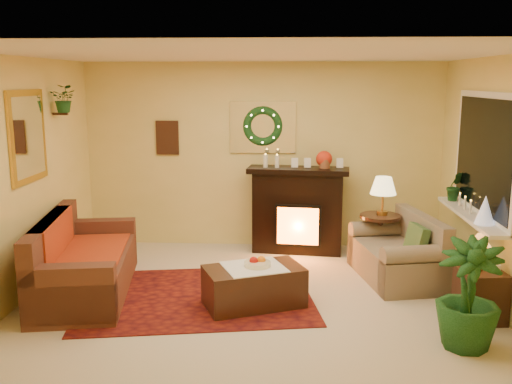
{
  "coord_description": "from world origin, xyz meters",
  "views": [
    {
      "loc": [
        0.31,
        -5.74,
        2.35
      ],
      "look_at": [
        0.0,
        0.35,
        1.15
      ],
      "focal_mm": 40.0,
      "sensor_mm": 36.0,
      "label": 1
    }
  ],
  "objects_px": {
    "end_table_square": "(480,294)",
    "sofa": "(86,256)",
    "loveseat": "(396,245)",
    "coffee_table": "(254,287)",
    "fireplace": "(298,213)",
    "side_table_round": "(379,241)"
  },
  "relations": [
    {
      "from": "coffee_table",
      "to": "fireplace",
      "type": "bearing_deg",
      "value": 53.72
    },
    {
      "from": "sofa",
      "to": "fireplace",
      "type": "height_order",
      "value": "fireplace"
    },
    {
      "from": "fireplace",
      "to": "loveseat",
      "type": "distance_m",
      "value": 1.57
    },
    {
      "from": "fireplace",
      "to": "loveseat",
      "type": "relative_size",
      "value": 0.91
    },
    {
      "from": "fireplace",
      "to": "side_table_round",
      "type": "relative_size",
      "value": 1.81
    },
    {
      "from": "fireplace",
      "to": "end_table_square",
      "type": "xyz_separation_m",
      "value": [
        1.76,
        -2.22,
        -0.28
      ]
    },
    {
      "from": "side_table_round",
      "to": "end_table_square",
      "type": "distance_m",
      "value": 1.81
    },
    {
      "from": "sofa",
      "to": "end_table_square",
      "type": "relative_size",
      "value": 3.96
    },
    {
      "from": "end_table_square",
      "to": "sofa",
      "type": "bearing_deg",
      "value": 172.61
    },
    {
      "from": "loveseat",
      "to": "coffee_table",
      "type": "height_order",
      "value": "loveseat"
    },
    {
      "from": "sofa",
      "to": "end_table_square",
      "type": "bearing_deg",
      "value": -16.24
    },
    {
      "from": "side_table_round",
      "to": "coffee_table",
      "type": "height_order",
      "value": "side_table_round"
    },
    {
      "from": "end_table_square",
      "to": "loveseat",
      "type": "bearing_deg",
      "value": 117.59
    },
    {
      "from": "sofa",
      "to": "fireplace",
      "type": "relative_size",
      "value": 1.66
    },
    {
      "from": "sofa",
      "to": "side_table_round",
      "type": "relative_size",
      "value": 3.02
    },
    {
      "from": "sofa",
      "to": "end_table_square",
      "type": "distance_m",
      "value": 4.19
    },
    {
      "from": "sofa",
      "to": "coffee_table",
      "type": "height_order",
      "value": "sofa"
    },
    {
      "from": "sofa",
      "to": "fireplace",
      "type": "xyz_separation_m",
      "value": [
        2.39,
        1.69,
        0.12
      ]
    },
    {
      "from": "side_table_round",
      "to": "end_table_square",
      "type": "xyz_separation_m",
      "value": [
        0.73,
        -1.66,
        -0.05
      ]
    },
    {
      "from": "loveseat",
      "to": "coffee_table",
      "type": "relative_size",
      "value": 1.33
    },
    {
      "from": "loveseat",
      "to": "coffee_table",
      "type": "xyz_separation_m",
      "value": [
        -1.65,
        -0.93,
        -0.21
      ]
    },
    {
      "from": "end_table_square",
      "to": "coffee_table",
      "type": "relative_size",
      "value": 0.5
    }
  ]
}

